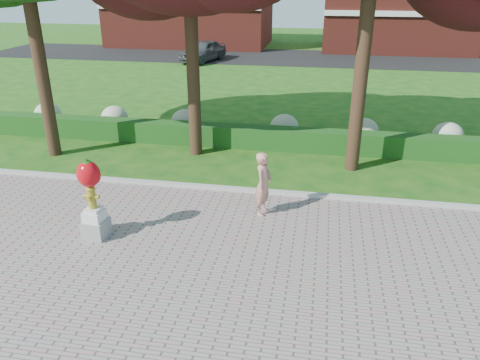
{
  "coord_description": "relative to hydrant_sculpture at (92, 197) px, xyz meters",
  "views": [
    {
      "loc": [
        2.41,
        -9.42,
        5.97
      ],
      "look_at": [
        0.52,
        1.0,
        1.3
      ],
      "focal_mm": 35.0,
      "sensor_mm": 36.0,
      "label": 1
    }
  ],
  "objects": [
    {
      "name": "parked_car",
      "position": [
        -3.76,
        25.2,
        -0.34
      ],
      "size": [
        3.04,
        4.8,
        1.52
      ],
      "primitive_type": "imported",
      "rotation": [
        0.0,
        0.0,
        -0.3
      ],
      "color": "#43474B",
      "rests_on": "street"
    },
    {
      "name": "hydrangea_row",
      "position": [
        3.42,
        8.2,
        -0.57
      ],
      "size": [
        20.1,
        1.1,
        0.99
      ],
      "color": "#A8B187",
      "rests_on": "ground"
    },
    {
      "name": "lawn_hedge",
      "position": [
        2.85,
        7.2,
        -0.72
      ],
      "size": [
        24.0,
        0.7,
        0.8
      ],
      "primitive_type": "cube",
      "color": "#1A4212",
      "rests_on": "ground"
    },
    {
      "name": "street",
      "position": [
        2.85,
        28.2,
        -1.11
      ],
      "size": [
        50.0,
        8.0,
        0.02
      ],
      "primitive_type": "cube",
      "color": "black",
      "rests_on": "ground"
    },
    {
      "name": "curb",
      "position": [
        2.85,
        3.2,
        -1.05
      ],
      "size": [
        40.0,
        0.18,
        0.15
      ],
      "primitive_type": "cube",
      "color": "#ADADA5",
      "rests_on": "ground"
    },
    {
      "name": "ground",
      "position": [
        2.85,
        0.2,
        -1.12
      ],
      "size": [
        100.0,
        100.0,
        0.0
      ],
      "primitive_type": "plane",
      "color": "#134B12",
      "rests_on": "ground"
    },
    {
      "name": "hydrant_sculpture",
      "position": [
        0.0,
        0.0,
        0.0
      ],
      "size": [
        0.6,
        0.6,
        2.04
      ],
      "rotation": [
        0.0,
        0.0,
        -0.08
      ],
      "color": "gray",
      "rests_on": "walkway"
    },
    {
      "name": "woman",
      "position": [
        3.87,
        1.94,
        -0.21
      ],
      "size": [
        0.55,
        0.71,
        1.74
      ],
      "primitive_type": "imported",
      "rotation": [
        0.0,
        0.0,
        1.34
      ],
      "color": "tan",
      "rests_on": "walkway"
    },
    {
      "name": "building_left",
      "position": [
        -7.15,
        34.2,
        2.38
      ],
      "size": [
        14.0,
        8.0,
        7.0
      ],
      "primitive_type": "cube",
      "color": "maroon",
      "rests_on": "ground"
    },
    {
      "name": "building_right",
      "position": [
        10.85,
        34.2,
        2.08
      ],
      "size": [
        12.0,
        8.0,
        6.4
      ],
      "primitive_type": "cube",
      "color": "maroon",
      "rests_on": "ground"
    }
  ]
}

